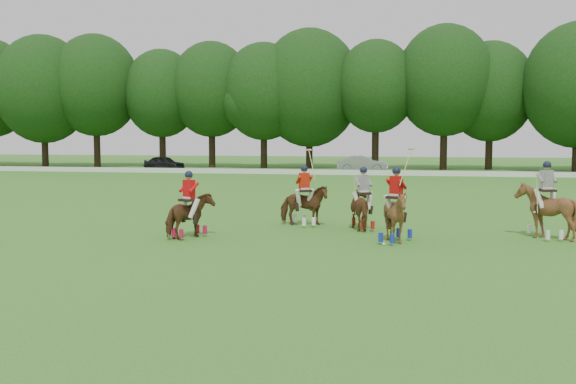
% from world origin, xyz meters
% --- Properties ---
extents(ground, '(180.00, 180.00, 0.00)m').
position_xyz_m(ground, '(0.00, 0.00, 0.00)').
color(ground, '#2F7521').
rests_on(ground, ground).
extents(tree_line, '(117.98, 14.32, 14.75)m').
position_xyz_m(tree_line, '(0.26, 48.05, 8.23)').
color(tree_line, black).
rests_on(tree_line, ground).
extents(boundary_rail, '(120.00, 0.10, 0.44)m').
position_xyz_m(boundary_rail, '(0.00, 38.00, 0.22)').
color(boundary_rail, white).
rests_on(boundary_rail, ground).
extents(car_left, '(4.36, 2.53, 1.39)m').
position_xyz_m(car_left, '(-20.25, 42.50, 0.70)').
color(car_left, black).
rests_on(car_left, ground).
extents(car_mid, '(4.75, 1.94, 1.53)m').
position_xyz_m(car_mid, '(-0.83, 42.50, 0.77)').
color(car_mid, '#939398').
rests_on(car_mid, ground).
extents(polo_red_a, '(1.43, 1.86, 2.16)m').
position_xyz_m(polo_red_a, '(-3.00, 2.61, 0.77)').
color(polo_red_a, '#542716').
rests_on(polo_red_a, ground).
extents(polo_red_b, '(1.90, 1.81, 2.75)m').
position_xyz_m(polo_red_b, '(0.11, 6.16, 0.78)').
color(polo_red_b, '#542716').
rests_on(polo_red_b, ground).
extents(polo_red_c, '(1.81, 1.89, 2.87)m').
position_xyz_m(polo_red_c, '(3.52, 3.01, 0.84)').
color(polo_red_c, '#542716').
rests_on(polo_red_c, ground).
extents(polo_stripe_a, '(1.40, 1.92, 2.20)m').
position_xyz_m(polo_stripe_a, '(2.30, 5.63, 0.79)').
color(polo_stripe_a, '#542716').
rests_on(polo_stripe_a, ground).
extents(polo_stripe_b, '(1.81, 1.94, 2.47)m').
position_xyz_m(polo_stripe_b, '(8.18, 4.78, 0.91)').
color(polo_stripe_b, '#542716').
rests_on(polo_stripe_b, ground).
extents(polo_ball, '(0.09, 0.09, 0.09)m').
position_xyz_m(polo_ball, '(3.20, 2.41, 0.04)').
color(polo_ball, white).
rests_on(polo_ball, ground).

